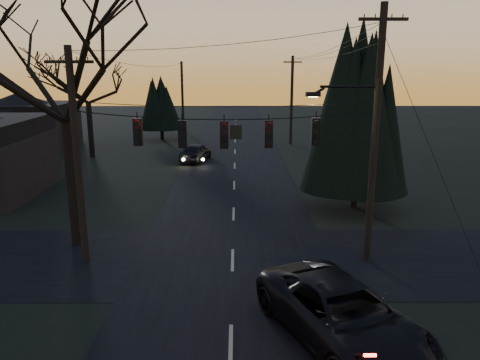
{
  "coord_description": "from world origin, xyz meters",
  "views": [
    {
      "loc": [
        0.19,
        -7.78,
        7.88
      ],
      "look_at": [
        0.3,
        8.72,
        3.72
      ],
      "focal_mm": 35.0,
      "sensor_mm": 36.0,
      "label": 1
    }
  ],
  "objects_px": {
    "evergreen_right": "(359,118)",
    "utility_pole_far_r": "(290,144)",
    "sedan_oncoming_a": "(196,152)",
    "utility_pole_right": "(366,260)",
    "bare_tree_left": "(61,70)",
    "utility_pole_left": "(86,261)",
    "utility_pole_far_l": "(183,132)",
    "suv_near": "(342,314)"
  },
  "relations": [
    {
      "from": "utility_pole_right",
      "to": "utility_pole_far_l",
      "type": "relative_size",
      "value": 1.25
    },
    {
      "from": "utility_pole_right",
      "to": "utility_pole_left",
      "type": "bearing_deg",
      "value": 180.0
    },
    {
      "from": "suv_near",
      "to": "utility_pole_far_l",
      "type": "bearing_deg",
      "value": 79.0
    },
    {
      "from": "utility_pole_far_l",
      "to": "bare_tree_left",
      "type": "bearing_deg",
      "value": -91.59
    },
    {
      "from": "utility_pole_left",
      "to": "bare_tree_left",
      "type": "bearing_deg",
      "value": 118.28
    },
    {
      "from": "utility_pole_right",
      "to": "suv_near",
      "type": "relative_size",
      "value": 1.61
    },
    {
      "from": "suv_near",
      "to": "sedan_oncoming_a",
      "type": "distance_m",
      "value": 26.37
    },
    {
      "from": "utility_pole_far_r",
      "to": "sedan_oncoming_a",
      "type": "xyz_separation_m",
      "value": [
        -8.7,
        -8.17,
        0.75
      ]
    },
    {
      "from": "utility_pole_far_r",
      "to": "bare_tree_left",
      "type": "height_order",
      "value": "bare_tree_left"
    },
    {
      "from": "bare_tree_left",
      "to": "suv_near",
      "type": "height_order",
      "value": "bare_tree_left"
    },
    {
      "from": "sedan_oncoming_a",
      "to": "utility_pole_left",
      "type": "bearing_deg",
      "value": 93.5
    },
    {
      "from": "utility_pole_right",
      "to": "utility_pole_left",
      "type": "distance_m",
      "value": 11.5
    },
    {
      "from": "utility_pole_far_r",
      "to": "suv_near",
      "type": "xyz_separation_m",
      "value": [
        -2.3,
        -33.75,
        0.86
      ]
    },
    {
      "from": "bare_tree_left",
      "to": "utility_pole_far_r",
      "type": "bearing_deg",
      "value": 64.61
    },
    {
      "from": "utility_pole_far_l",
      "to": "sedan_oncoming_a",
      "type": "height_order",
      "value": "utility_pole_far_l"
    },
    {
      "from": "utility_pole_far_r",
      "to": "utility_pole_far_l",
      "type": "distance_m",
      "value": 14.01
    },
    {
      "from": "bare_tree_left",
      "to": "evergreen_right",
      "type": "relative_size",
      "value": 1.24
    },
    {
      "from": "utility_pole_left",
      "to": "bare_tree_left",
      "type": "relative_size",
      "value": 0.78
    },
    {
      "from": "utility_pole_far_r",
      "to": "bare_tree_left",
      "type": "relative_size",
      "value": 0.78
    },
    {
      "from": "bare_tree_left",
      "to": "utility_pole_right",
      "type": "bearing_deg",
      "value": -8.09
    },
    {
      "from": "evergreen_right",
      "to": "utility_pole_far_l",
      "type": "bearing_deg",
      "value": 113.97
    },
    {
      "from": "utility_pole_left",
      "to": "evergreen_right",
      "type": "height_order",
      "value": "evergreen_right"
    },
    {
      "from": "utility_pole_far_r",
      "to": "sedan_oncoming_a",
      "type": "relative_size",
      "value": 1.92
    },
    {
      "from": "evergreen_right",
      "to": "utility_pole_far_r",
      "type": "bearing_deg",
      "value": 93.47
    },
    {
      "from": "utility_pole_far_l",
      "to": "evergreen_right",
      "type": "distance_m",
      "value": 31.8
    },
    {
      "from": "bare_tree_left",
      "to": "evergreen_right",
      "type": "height_order",
      "value": "bare_tree_left"
    },
    {
      "from": "evergreen_right",
      "to": "utility_pole_left",
      "type": "bearing_deg",
      "value": -150.21
    },
    {
      "from": "evergreen_right",
      "to": "utility_pole_right",
      "type": "bearing_deg",
      "value": -99.76
    },
    {
      "from": "evergreen_right",
      "to": "suv_near",
      "type": "bearing_deg",
      "value": -105.24
    },
    {
      "from": "sedan_oncoming_a",
      "to": "suv_near",
      "type": "bearing_deg",
      "value": 115.59
    },
    {
      "from": "utility_pole_right",
      "to": "sedan_oncoming_a",
      "type": "xyz_separation_m",
      "value": [
        -8.7,
        19.83,
        0.75
      ]
    },
    {
      "from": "utility_pole_far_r",
      "to": "evergreen_right",
      "type": "relative_size",
      "value": 0.97
    },
    {
      "from": "evergreen_right",
      "to": "suv_near",
      "type": "xyz_separation_m",
      "value": [
        -3.56,
        -13.05,
        -4.12
      ]
    },
    {
      "from": "utility_pole_left",
      "to": "bare_tree_left",
      "type": "distance_m",
      "value": 7.86
    },
    {
      "from": "bare_tree_left",
      "to": "suv_near",
      "type": "xyz_separation_m",
      "value": [
        10.15,
        -7.52,
        -6.73
      ]
    },
    {
      "from": "evergreen_right",
      "to": "suv_near",
      "type": "height_order",
      "value": "evergreen_right"
    },
    {
      "from": "utility_pole_right",
      "to": "bare_tree_left",
      "type": "distance_m",
      "value": 14.69
    },
    {
      "from": "bare_tree_left",
      "to": "evergreen_right",
      "type": "xyz_separation_m",
      "value": [
        13.71,
        5.53,
        -2.61
      ]
    },
    {
      "from": "utility_pole_left",
      "to": "sedan_oncoming_a",
      "type": "xyz_separation_m",
      "value": [
        2.8,
        19.83,
        0.75
      ]
    },
    {
      "from": "utility_pole_right",
      "to": "sedan_oncoming_a",
      "type": "relative_size",
      "value": 2.26
    },
    {
      "from": "utility_pole_right",
      "to": "utility_pole_far_r",
      "type": "xyz_separation_m",
      "value": [
        0.0,
        28.0,
        0.0
      ]
    },
    {
      "from": "utility_pole_far_r",
      "to": "bare_tree_left",
      "type": "distance_m",
      "value": 30.01
    }
  ]
}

